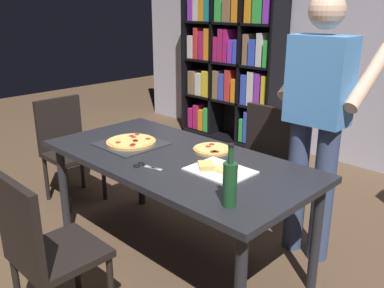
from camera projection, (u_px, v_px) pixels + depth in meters
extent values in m
plane|color=brown|center=(177.00, 258.00, 2.92)|extent=(12.00, 12.00, 0.00)
cube|color=#BCB7C6|center=(362.00, 32.00, 4.23)|extent=(6.40, 0.10, 2.80)
cube|color=#232328|center=(176.00, 160.00, 2.69)|extent=(1.81, 0.89, 0.04)
cylinder|color=#232328|center=(64.00, 192.00, 3.11)|extent=(0.06, 0.06, 0.71)
cylinder|color=#232328|center=(141.00, 166.00, 3.60)|extent=(0.06, 0.06, 0.71)
cylinder|color=#232328|center=(316.00, 238.00, 2.50)|extent=(0.06, 0.06, 0.71)
cube|color=black|center=(60.00, 253.00, 2.21)|extent=(0.42, 0.42, 0.04)
cube|color=black|center=(19.00, 225.00, 2.01)|extent=(0.42, 0.04, 0.45)
cylinder|color=black|center=(76.00, 262.00, 2.53)|extent=(0.04, 0.04, 0.41)
cube|color=black|center=(253.00, 168.00, 3.35)|extent=(0.42, 0.42, 0.04)
cube|color=black|center=(268.00, 134.00, 3.40)|extent=(0.42, 0.04, 0.45)
cylinder|color=black|center=(220.00, 194.00, 3.42)|extent=(0.04, 0.04, 0.41)
cylinder|color=black|center=(256.00, 208.00, 3.18)|extent=(0.04, 0.04, 0.41)
cylinder|color=black|center=(247.00, 181.00, 3.67)|extent=(0.04, 0.04, 0.41)
cylinder|color=black|center=(283.00, 193.00, 3.43)|extent=(0.04, 0.04, 0.41)
cube|color=black|center=(73.00, 154.00, 3.65)|extent=(0.42, 0.42, 0.04)
cube|color=black|center=(59.00, 123.00, 3.70)|extent=(0.04, 0.42, 0.45)
cylinder|color=black|center=(67.00, 190.00, 3.48)|extent=(0.04, 0.04, 0.41)
cylinder|color=black|center=(104.00, 178.00, 3.73)|extent=(0.04, 0.04, 0.41)
cylinder|color=black|center=(46.00, 178.00, 3.72)|extent=(0.04, 0.04, 0.41)
cylinder|color=black|center=(82.00, 168.00, 3.96)|extent=(0.04, 0.04, 0.41)
cube|color=black|center=(191.00, 58.00, 5.64)|extent=(0.03, 0.35, 1.95)
cube|color=black|center=(278.00, 69.00, 4.73)|extent=(0.03, 0.35, 1.95)
cube|color=black|center=(228.00, 137.00, 5.49)|extent=(1.40, 0.35, 0.03)
cube|color=black|center=(239.00, 62.00, 5.30)|extent=(1.40, 0.03, 1.95)
cube|color=black|center=(230.00, 100.00, 5.34)|extent=(1.34, 0.29, 0.03)
cube|color=black|center=(231.00, 63.00, 5.19)|extent=(1.34, 0.29, 0.03)
cube|color=black|center=(232.00, 23.00, 5.04)|extent=(1.34, 0.29, 0.03)
cube|color=black|center=(217.00, 61.00, 5.34)|extent=(0.03, 0.29, 1.89)
cube|color=black|center=(245.00, 65.00, 5.04)|extent=(0.03, 0.29, 1.89)
cube|color=#B21E66|center=(195.00, 117.00, 5.82)|extent=(0.07, 0.22, 0.27)
cube|color=#B21E66|center=(200.00, 116.00, 5.75)|extent=(0.07, 0.22, 0.33)
cube|color=orange|center=(205.00, 119.00, 5.69)|extent=(0.08, 0.22, 0.28)
cube|color=green|center=(211.00, 119.00, 5.62)|extent=(0.08, 0.22, 0.32)
cube|color=green|center=(245.00, 129.00, 5.24)|extent=(0.05, 0.22, 0.29)
cube|color=blue|center=(250.00, 126.00, 5.18)|extent=(0.04, 0.22, 0.39)
cube|color=#B21E66|center=(254.00, 131.00, 5.15)|extent=(0.05, 0.22, 0.30)
cube|color=yellow|center=(258.00, 129.00, 5.10)|extent=(0.05, 0.22, 0.35)
cube|color=purple|center=(263.00, 132.00, 5.06)|extent=(0.05, 0.22, 0.32)
cube|color=teal|center=(267.00, 135.00, 5.02)|extent=(0.04, 0.22, 0.27)
cube|color=olive|center=(196.00, 82.00, 5.65)|extent=(0.10, 0.22, 0.30)
cube|color=silver|center=(203.00, 83.00, 5.57)|extent=(0.10, 0.22, 0.29)
cube|color=yellow|center=(210.00, 83.00, 5.48)|extent=(0.12, 0.22, 0.33)
cube|color=olive|center=(220.00, 84.00, 5.36)|extent=(0.08, 0.22, 0.35)
cube|color=blue|center=(226.00, 86.00, 5.30)|extent=(0.07, 0.22, 0.33)
cube|color=red|center=(232.00, 85.00, 5.23)|extent=(0.07, 0.22, 0.38)
cube|color=orange|center=(238.00, 90.00, 5.18)|extent=(0.06, 0.22, 0.28)
cube|color=blue|center=(248.00, 89.00, 5.06)|extent=(0.08, 0.22, 0.36)
cube|color=silver|center=(255.00, 88.00, 4.99)|extent=(0.08, 0.22, 0.40)
cube|color=purple|center=(262.00, 89.00, 4.93)|extent=(0.06, 0.22, 0.39)
cube|color=yellow|center=(268.00, 91.00, 4.87)|extent=(0.07, 0.22, 0.37)
cube|color=silver|center=(195.00, 47.00, 5.52)|extent=(0.09, 0.22, 0.29)
cube|color=red|center=(201.00, 43.00, 5.44)|extent=(0.06, 0.22, 0.39)
cube|color=#B21E66|center=(206.00, 45.00, 5.38)|extent=(0.07, 0.22, 0.35)
cube|color=orange|center=(212.00, 44.00, 5.31)|extent=(0.08, 0.22, 0.39)
cube|color=#B21E66|center=(220.00, 49.00, 5.22)|extent=(0.06, 0.22, 0.29)
cube|color=#B21E66|center=(225.00, 45.00, 5.16)|extent=(0.07, 0.22, 0.39)
cube|color=#B21E66|center=(230.00, 46.00, 5.11)|extent=(0.05, 0.22, 0.39)
cube|color=purple|center=(235.00, 51.00, 5.07)|extent=(0.06, 0.22, 0.27)
cube|color=blue|center=(240.00, 51.00, 5.02)|extent=(0.05, 0.22, 0.28)
cube|color=olive|center=(250.00, 49.00, 4.91)|extent=(0.06, 0.22, 0.35)
cube|color=blue|center=(257.00, 52.00, 4.86)|extent=(0.09, 0.22, 0.29)
cube|color=silver|center=(264.00, 50.00, 4.78)|extent=(0.06, 0.22, 0.37)
cube|color=green|center=(271.00, 53.00, 4.73)|extent=(0.06, 0.22, 0.30)
cube|color=purple|center=(195.00, 9.00, 5.36)|extent=(0.07, 0.22, 0.29)
cube|color=silver|center=(201.00, 7.00, 5.29)|extent=(0.08, 0.22, 0.33)
cube|color=orange|center=(206.00, 8.00, 5.23)|extent=(0.08, 0.22, 0.32)
cube|color=teal|center=(212.00, 6.00, 5.16)|extent=(0.08, 0.22, 0.36)
cube|color=green|center=(223.00, 6.00, 5.04)|extent=(0.09, 0.22, 0.36)
cube|color=olive|center=(231.00, 10.00, 4.97)|extent=(0.11, 0.22, 0.28)
cube|color=orange|center=(240.00, 7.00, 4.88)|extent=(0.08, 0.22, 0.35)
cube|color=orange|center=(253.00, 5.00, 4.74)|extent=(0.08, 0.22, 0.39)
cube|color=green|center=(262.00, 6.00, 4.66)|extent=(0.12, 0.22, 0.37)
cube|color=purple|center=(272.00, 8.00, 4.58)|extent=(0.09, 0.22, 0.34)
cylinder|color=#38476B|center=(323.00, 195.00, 2.78)|extent=(0.14, 0.14, 0.95)
cylinder|color=#38476B|center=(296.00, 186.00, 2.92)|extent=(0.14, 0.14, 0.95)
cube|color=#4C8CD1|center=(320.00, 80.00, 2.61)|extent=(0.38, 0.22, 0.55)
sphere|color=#E0B293|center=(327.00, 10.00, 2.48)|extent=(0.22, 0.22, 0.22)
cylinder|color=#E0B293|center=(370.00, 77.00, 2.57)|extent=(0.09, 0.50, 0.39)
cylinder|color=#E0B293|center=(303.00, 69.00, 2.87)|extent=(0.09, 0.50, 0.39)
cube|color=#2D2D33|center=(131.00, 144.00, 2.91)|extent=(0.40, 0.40, 0.01)
cylinder|color=tan|center=(131.00, 142.00, 2.90)|extent=(0.34, 0.34, 0.02)
cylinder|color=#EACC6B|center=(131.00, 140.00, 2.90)|extent=(0.31, 0.31, 0.01)
cylinder|color=#B22819|center=(132.00, 136.00, 2.98)|extent=(0.04, 0.04, 0.00)
cylinder|color=#B22819|center=(118.00, 142.00, 2.84)|extent=(0.04, 0.04, 0.00)
cylinder|color=#B22819|center=(132.00, 145.00, 2.78)|extent=(0.04, 0.04, 0.00)
cylinder|color=#B22819|center=(135.00, 141.00, 2.87)|extent=(0.04, 0.04, 0.00)
cylinder|color=#B22819|center=(133.00, 144.00, 2.80)|extent=(0.04, 0.04, 0.00)
cylinder|color=#B22819|center=(137.00, 134.00, 3.01)|extent=(0.04, 0.04, 0.00)
cylinder|color=#B22819|center=(133.00, 137.00, 2.95)|extent=(0.04, 0.04, 0.00)
cylinder|color=#B22819|center=(135.00, 140.00, 2.89)|extent=(0.04, 0.04, 0.00)
cylinder|color=#B22819|center=(148.00, 139.00, 2.92)|extent=(0.04, 0.04, 0.00)
cube|color=white|center=(220.00, 171.00, 2.45)|extent=(0.36, 0.28, 0.01)
cube|color=#EACC6B|center=(206.00, 166.00, 2.48)|extent=(0.17, 0.16, 0.02)
cube|color=tan|center=(208.00, 169.00, 2.43)|extent=(0.08, 0.08, 0.02)
cube|color=#EACC6B|center=(225.00, 168.00, 2.45)|extent=(0.09, 0.14, 0.02)
cube|color=tan|center=(231.00, 165.00, 2.49)|extent=(0.09, 0.03, 0.02)
cylinder|color=#194723|center=(230.00, 185.00, 2.00)|extent=(0.07, 0.07, 0.22)
cylinder|color=#194723|center=(231.00, 155.00, 1.96)|extent=(0.03, 0.03, 0.08)
cylinder|color=black|center=(231.00, 145.00, 1.94)|extent=(0.03, 0.03, 0.02)
cube|color=silver|center=(153.00, 168.00, 2.48)|extent=(0.12, 0.05, 0.01)
cube|color=silver|center=(153.00, 168.00, 2.48)|extent=(0.12, 0.02, 0.01)
torus|color=black|center=(141.00, 164.00, 2.55)|extent=(0.05, 0.05, 0.01)
torus|color=black|center=(137.00, 166.00, 2.52)|extent=(0.05, 0.05, 0.01)
cylinder|color=tan|center=(212.00, 150.00, 2.79)|extent=(0.25, 0.25, 0.02)
cylinder|color=#EACC6B|center=(212.00, 148.00, 2.78)|extent=(0.23, 0.23, 0.01)
cylinder|color=#B22819|center=(212.00, 144.00, 2.84)|extent=(0.04, 0.04, 0.00)
cylinder|color=#B22819|center=(208.00, 146.00, 2.79)|extent=(0.04, 0.04, 0.00)
cylinder|color=#B22819|center=(213.00, 152.00, 2.69)|extent=(0.04, 0.04, 0.00)
cylinder|color=#B22819|center=(214.00, 151.00, 2.70)|extent=(0.04, 0.04, 0.00)
cylinder|color=#B22819|center=(217.00, 152.00, 2.70)|extent=(0.04, 0.04, 0.00)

